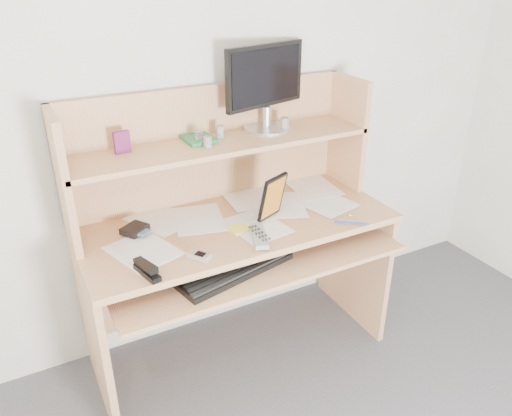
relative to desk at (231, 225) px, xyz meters
name	(u,v)px	position (x,y,z in m)	size (l,w,h in m)	color
back_wall	(206,95)	(0.00, 0.24, 0.56)	(3.60, 0.04, 2.50)	white
desk	(231,225)	(0.00, 0.00, 0.00)	(1.40, 0.70, 1.30)	tan
paper_clutter	(238,221)	(0.00, -0.08, 0.06)	(1.32, 0.54, 0.01)	white
keyboard	(233,267)	(-0.13, -0.29, -0.03)	(0.53, 0.29, 0.03)	black
tv_remote	(259,236)	(0.01, -0.27, 0.07)	(0.06, 0.20, 0.02)	#999994
flip_phone	(199,255)	(-0.27, -0.29, 0.07)	(0.05, 0.09, 0.02)	silver
stapler	(147,269)	(-0.48, -0.31, 0.08)	(0.04, 0.14, 0.04)	black
wallet	(135,229)	(-0.44, 0.03, 0.07)	(0.10, 0.08, 0.03)	black
sticky_note_pad	(239,229)	(-0.03, -0.15, 0.06)	(0.08, 0.08, 0.01)	yellow
digital_camera	(268,205)	(0.16, -0.05, 0.09)	(0.08, 0.03, 0.05)	#BBBCBE
game_case	(273,197)	(0.15, -0.13, 0.16)	(0.15, 0.02, 0.21)	black
blue_pen	(351,223)	(0.43, -0.34, 0.07)	(0.01, 0.01, 0.15)	#1933BF
card_box	(122,142)	(-0.43, 0.12, 0.43)	(0.07, 0.02, 0.09)	maroon
shelf_book	(198,139)	(-0.09, 0.13, 0.40)	(0.12, 0.17, 0.02)	#338050
chip_stack_a	(208,142)	(-0.09, 0.02, 0.41)	(0.04, 0.04, 0.05)	black
chip_stack_b	(220,132)	(0.01, 0.11, 0.42)	(0.04, 0.04, 0.06)	white
chip_stack_c	(199,137)	(-0.09, 0.10, 0.41)	(0.04, 0.04, 0.05)	black
chip_stack_d	(285,124)	(0.32, 0.07, 0.42)	(0.04, 0.04, 0.06)	white
monitor	(266,85)	(0.26, 0.15, 0.59)	(0.44, 0.22, 0.39)	silver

